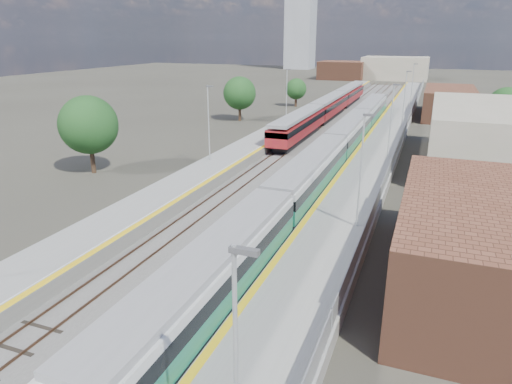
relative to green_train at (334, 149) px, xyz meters
The scene contains 12 objects.
ground 11.51m from the green_train, 97.62° to the left, with size 320.00×320.00×0.00m, color #47443A.
ballast_bed 14.37m from the green_train, 105.29° to the left, with size 10.50×155.00×0.06m, color #565451.
tracks 15.84m from the green_train, 101.57° to the left, with size 8.96×160.00×0.17m.
platform_right 14.30m from the green_train, 74.58° to the left, with size 4.70×155.00×8.52m.
platform_left 17.37m from the green_train, 127.59° to the left, with size 4.30×155.00×8.52m.
buildings 102.08m from the green_train, 101.12° to the left, with size 72.00×185.50×40.00m.
green_train is the anchor object (origin of this frame).
red_train 31.24m from the green_train, 102.95° to the left, with size 2.77×56.17×3.49m.
tree_a 24.40m from the green_train, 155.63° to the right, with size 5.67×5.67×7.68m.
tree_b 30.50m from the green_train, 131.28° to the left, with size 5.21×5.21×7.06m.
tree_c 44.63m from the green_train, 111.17° to the left, with size 4.00×4.00×5.42m.
tree_d 32.48m from the green_train, 55.40° to the left, with size 4.76×4.76×6.45m.
Camera 1 is at (10.37, -6.45, 12.92)m, focal length 32.00 mm.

